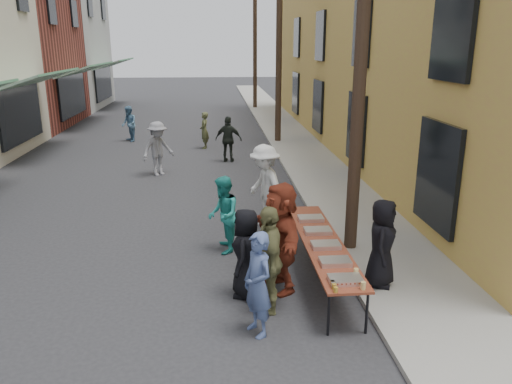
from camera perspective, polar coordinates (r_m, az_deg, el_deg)
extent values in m
plane|color=#28282B|center=(7.92, -15.59, -16.13)|extent=(120.00, 120.00, 0.00)
cube|color=gray|center=(22.22, 4.30, 5.80)|extent=(2.20, 60.00, 0.10)
cube|color=gray|center=(37.35, -23.76, 15.74)|extent=(8.00, 8.00, 9.00)
cube|color=gold|center=(22.69, 21.19, 17.58)|extent=(10.00, 28.00, 10.00)
cylinder|color=#2D2116|center=(9.95, 12.10, 17.98)|extent=(0.26, 0.26, 9.00)
cylinder|color=#2D2116|center=(21.73, 2.65, 17.39)|extent=(0.26, 0.26, 9.00)
cylinder|color=#2D2116|center=(33.66, -0.12, 17.13)|extent=(0.26, 0.26, 9.00)
cube|color=maroon|center=(9.22, 7.55, -5.66)|extent=(0.70, 4.00, 0.04)
cylinder|color=black|center=(7.68, 8.30, -13.65)|extent=(0.04, 0.04, 0.71)
cylinder|color=black|center=(7.82, 12.56, -13.28)|extent=(0.04, 0.04, 0.71)
cylinder|color=black|center=(11.02, 3.94, -3.85)|extent=(0.04, 0.04, 0.71)
cylinder|color=black|center=(11.13, 6.90, -3.74)|extent=(0.04, 0.04, 0.71)
cube|color=maroon|center=(7.74, 10.17, -9.84)|extent=(0.50, 0.33, 0.08)
cube|color=#B2B2B7|center=(8.30, 9.03, -7.87)|extent=(0.50, 0.33, 0.08)
cube|color=tan|center=(8.93, 7.97, -6.03)|extent=(0.50, 0.33, 0.08)
cube|color=#B2B2B7|center=(9.56, 7.06, -4.43)|extent=(0.50, 0.33, 0.08)
cube|color=tan|center=(10.20, 6.26, -3.02)|extent=(0.50, 0.33, 0.08)
cylinder|color=#A57F26|center=(7.43, 9.10, -10.97)|extent=(0.07, 0.07, 0.08)
cylinder|color=#A57F26|center=(7.51, 8.92, -10.62)|extent=(0.07, 0.07, 0.08)
cylinder|color=#A57F26|center=(7.60, 8.74, -10.28)|extent=(0.07, 0.07, 0.08)
cylinder|color=tan|center=(7.57, 12.16, -10.43)|extent=(0.08, 0.08, 0.12)
imported|color=black|center=(8.53, -1.12, -7.01)|extent=(0.69, 0.87, 1.57)
imported|color=#485A8B|center=(7.44, 0.20, -10.52)|extent=(0.61, 0.70, 1.62)
imported|color=teal|center=(10.31, -3.77, -2.63)|extent=(0.62, 0.79, 1.62)
imported|color=silver|center=(11.67, 1.00, 0.64)|extent=(1.12, 1.45, 1.98)
imported|color=olive|center=(8.01, 1.51, -7.74)|extent=(0.45, 1.06, 1.80)
imported|color=maroon|center=(8.70, 2.79, -5.14)|extent=(1.02, 1.91, 1.96)
imported|color=black|center=(8.95, 14.18, -5.66)|extent=(0.77, 0.91, 1.57)
imported|color=gray|center=(16.71, -11.14, 4.88)|extent=(1.31, 1.24, 1.78)
imported|color=black|center=(18.36, -3.16, 6.04)|extent=(1.05, 0.64, 1.67)
imported|color=#4D522F|center=(20.85, -5.92, 7.02)|extent=(0.37, 0.56, 1.51)
imported|color=#5480A4|center=(22.97, -14.31, 7.56)|extent=(0.86, 0.94, 1.57)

